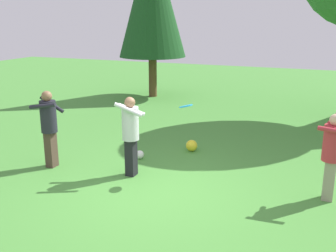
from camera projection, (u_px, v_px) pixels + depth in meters
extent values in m
plane|color=#478C38|center=(154.00, 191.00, 7.46)|extent=(40.00, 40.00, 0.00)
cube|color=gray|center=(329.00, 180.00, 7.05)|extent=(0.19, 0.22, 0.74)
cylinder|color=#B72D38|center=(333.00, 143.00, 6.87)|extent=(0.34, 0.34, 0.64)
sphere|color=beige|center=(336.00, 120.00, 6.76)|extent=(0.21, 0.21, 0.21)
cylinder|color=#B72D38|center=(335.00, 131.00, 6.62)|extent=(0.55, 0.09, 0.12)
cylinder|color=#B72D38|center=(336.00, 116.00, 6.93)|extent=(0.37, 0.08, 0.50)
cube|color=black|center=(131.00, 157.00, 8.14)|extent=(0.19, 0.22, 0.77)
cylinder|color=silver|center=(130.00, 124.00, 7.95)|extent=(0.34, 0.34, 0.67)
sphere|color=#8C6647|center=(130.00, 102.00, 7.83)|extent=(0.22, 0.22, 0.22)
cylinder|color=silver|center=(132.00, 110.00, 8.08)|extent=(0.56, 0.25, 0.27)
cylinder|color=silver|center=(128.00, 110.00, 7.67)|extent=(0.55, 0.25, 0.30)
cube|color=#4C382D|center=(51.00, 149.00, 8.62)|extent=(0.19, 0.22, 0.78)
cylinder|color=#23232D|center=(48.00, 117.00, 8.42)|extent=(0.34, 0.34, 0.68)
sphere|color=#8C6647|center=(47.00, 96.00, 8.30)|extent=(0.22, 0.22, 0.22)
cylinder|color=#23232D|center=(52.00, 104.00, 8.55)|extent=(0.54, 0.18, 0.37)
cylinder|color=#23232D|center=(43.00, 106.00, 8.16)|extent=(0.59, 0.19, 0.16)
cylinder|color=#2393D1|center=(186.00, 106.00, 7.78)|extent=(0.34, 0.34, 0.10)
sphere|color=white|center=(140.00, 155.00, 9.16)|extent=(0.20, 0.20, 0.20)
sphere|color=yellow|center=(192.00, 146.00, 9.67)|extent=(0.28, 0.28, 0.28)
cylinder|color=brown|center=(153.00, 60.00, 16.00)|extent=(0.33, 0.33, 2.95)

